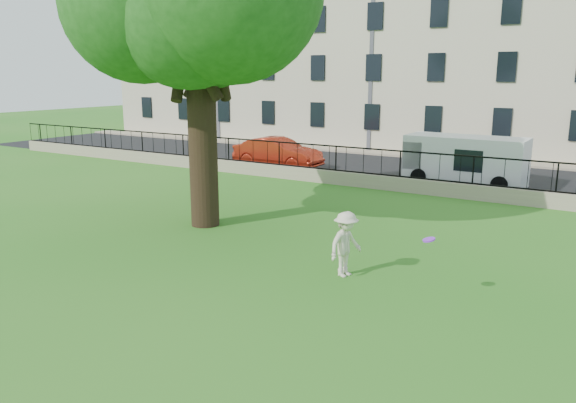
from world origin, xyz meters
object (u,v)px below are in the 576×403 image
Objects in this scene: man at (346,244)px; white_van at (465,161)px; frisbee at (429,240)px; red_sedan at (278,153)px.

white_van is at bearing 16.68° from man.
red_sedan reaches higher than frisbee.
man is at bearing -86.20° from white_van.
frisbee is 14.08m from white_van.
white_van reaches higher than frisbee.
man is at bearing 166.18° from frisbee.
man is 16.31m from red_sedan.
white_van is (-2.74, 13.81, -0.34)m from frisbee.
red_sedan is (-10.11, 12.80, -0.03)m from man.
man is 2.34m from frisbee.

